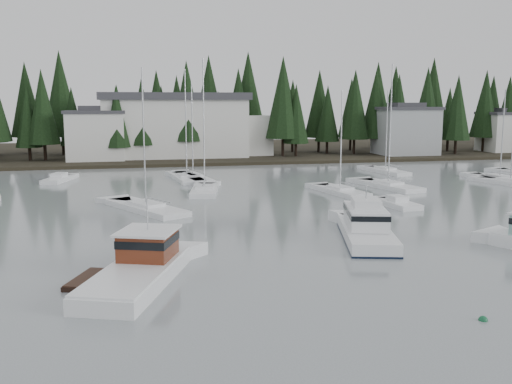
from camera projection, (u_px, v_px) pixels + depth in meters
ground at (483, 374)px, 20.58m from camera, size 260.00×260.00×0.00m
far_shore_land at (195, 152)px, 114.27m from camera, size 240.00×54.00×1.00m
conifer_treeline at (202, 157)px, 103.65m from camera, size 200.00×22.00×20.00m
house_west at (96, 134)px, 92.42m from camera, size 9.54×7.42×8.75m
house_east_a at (406, 130)px, 102.65m from camera, size 10.60×8.48×9.25m
house_east_b at (506, 131)px, 109.23m from camera, size 9.54×7.42×8.25m
harbor_inn at (187, 126)px, 98.60m from camera, size 29.50×11.50×10.90m
lobster_boat_brown at (138, 272)px, 31.12m from camera, size 7.18×10.60×4.98m
cabin_cruiser_center at (366, 230)px, 40.90m from camera, size 5.82×10.87×4.46m
sailboat_0 at (205, 192)px, 62.33m from camera, size 4.28×9.09×14.89m
sailboat_2 at (146, 210)px, 51.92m from camera, size 7.63×10.71×13.37m
sailboat_3 at (187, 179)px, 72.28m from camera, size 3.95×9.42×14.37m
sailboat_5 at (340, 193)px, 61.80m from camera, size 4.21×8.89×11.57m
sailboat_7 at (388, 187)px, 65.91m from camera, size 4.96×10.04×14.59m
sailboat_10 at (510, 184)px, 68.35m from camera, size 4.92×8.59×14.49m
sailboat_11 at (385, 172)px, 80.06m from camera, size 3.65×9.66×11.94m
sailboat_12 at (500, 180)px, 71.52m from camera, size 4.10×9.47×11.85m
sailboat_13 at (193, 179)px, 73.11m from camera, size 4.31×11.16×12.96m
runabout_1 at (397, 205)px, 53.91m from camera, size 2.82×5.63×1.42m
runabout_3 at (59, 180)px, 71.32m from camera, size 3.89×6.95×1.42m
mooring_buoy_green at (483, 320)px, 25.63m from camera, size 0.42×0.42×0.42m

